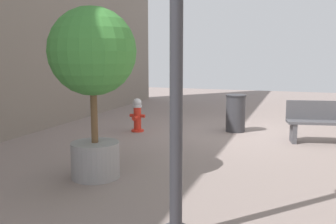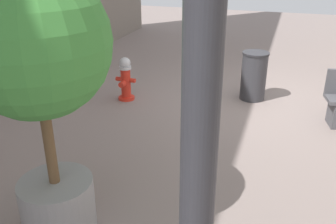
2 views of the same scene
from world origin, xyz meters
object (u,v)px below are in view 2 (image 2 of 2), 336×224
at_px(planter_tree, 38,66).
at_px(trash_bin, 254,76).
at_px(fire_hydrant, 126,79).
at_px(street_lamp, 203,63).

bearing_deg(planter_tree, trash_bin, -109.06).
height_order(fire_hydrant, planter_tree, planter_tree).
xyz_separation_m(street_lamp, trash_bin, (0.33, -6.07, -2.00)).
height_order(fire_hydrant, trash_bin, trash_bin).
bearing_deg(street_lamp, fire_hydrant, -62.34).
bearing_deg(trash_bin, planter_tree, 70.94).
height_order(street_lamp, trash_bin, street_lamp).
bearing_deg(trash_bin, street_lamp, 93.11).
xyz_separation_m(planter_tree, street_lamp, (-1.89, 1.56, 0.64)).
bearing_deg(fire_hydrant, planter_tree, 103.10).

